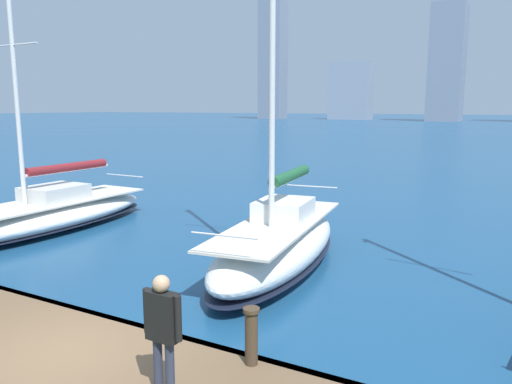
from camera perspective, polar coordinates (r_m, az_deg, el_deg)
name	(u,v)px	position (r m, az deg, el deg)	size (l,w,h in m)	color
ground_plane	(66,384)	(9.36, -20.85, -19.85)	(600.00, 600.00, 0.00)	navy
dock_pier	(69,351)	(9.16, -20.59, -16.67)	(28.00, 2.80, 0.60)	brown
city_skyline	(503,60)	(167.67, 26.40, 13.37)	(170.69, 17.11, 50.68)	gray
sailboat_forest	(279,241)	(14.10, 2.60, -5.62)	(3.34, 8.04, 13.31)	white
sailboat_maroon	(44,214)	(20.01, -23.06, -2.33)	(2.87, 9.53, 10.24)	white
person_black_shirt	(163,325)	(7.02, -10.63, -14.66)	(0.63, 0.23, 1.73)	#2D3347
mooring_post	(251,335)	(7.93, -0.53, -16.04)	(0.26, 0.26, 0.91)	#423323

